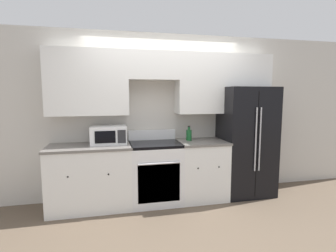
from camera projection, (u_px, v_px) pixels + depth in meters
The scene contains 8 objects.
ground_plane at pixel (173, 209), 3.79m from camera, with size 12.00×12.00×0.00m, color brown.
wall_back at pixel (165, 101), 4.17m from camera, with size 8.00×0.39×2.60m.
lower_cabinets_left at pixel (90, 177), 3.78m from camera, with size 1.18×0.64×0.92m.
lower_cabinets_right at pixel (201, 169), 4.16m from camera, with size 0.75×0.64×0.92m.
oven_range at pixel (155, 172), 3.99m from camera, with size 0.76×0.65×1.08m.
refrigerator at pixel (244, 141), 4.34m from camera, with size 0.82×0.79×1.76m.
microwave at pixel (109, 135), 3.84m from camera, with size 0.52×0.38×0.26m.
bottle at pixel (189, 135), 4.14m from camera, with size 0.09×0.09×0.23m.
Camera 1 is at (-0.87, -3.51, 1.65)m, focal length 28.00 mm.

